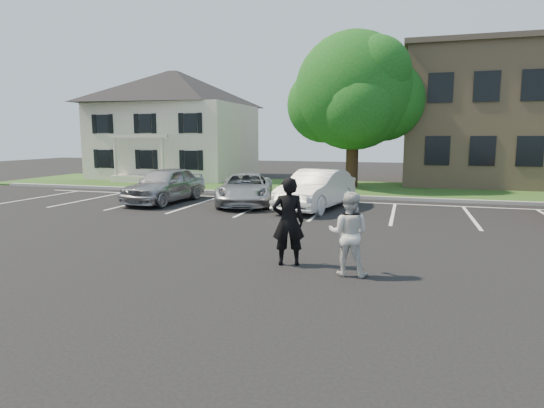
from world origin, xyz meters
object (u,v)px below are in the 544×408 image
object	(u,v)px
man_black_suit	(288,221)
man_white_shirt	(349,234)
car_silver_west	(165,185)
car_white_sedan	(316,190)
car_silver_minivan	(246,189)
tree	(356,94)
house	(175,125)

from	to	relation	value
man_black_suit	man_white_shirt	world-z (taller)	man_black_suit
man_white_shirt	car_silver_west	bearing A→B (deg)	-40.71
man_white_shirt	car_silver_west	distance (m)	12.74
car_white_sedan	car_silver_minivan	bearing A→B (deg)	-174.51
car_white_sedan	tree	bearing A→B (deg)	98.43
car_silver_minivan	car_white_sedan	bearing A→B (deg)	-22.47
man_black_suit	car_silver_west	distance (m)	11.44
man_black_suit	man_white_shirt	distance (m)	1.49
tree	car_silver_west	world-z (taller)	tree
house	car_white_sedan	xyz separation A→B (m)	(12.72, -11.66, -3.02)
car_white_sedan	car_silver_west	bearing A→B (deg)	-166.96
car_silver_minivan	house	bearing A→B (deg)	114.35
house	car_white_sedan	world-z (taller)	house
man_black_suit	tree	bearing A→B (deg)	-106.38
car_silver_minivan	car_silver_west	bearing A→B (deg)	171.66
tree	man_black_suit	bearing A→B (deg)	-88.50
man_black_suit	car_silver_minivan	world-z (taller)	man_black_suit
house	man_white_shirt	xyz separation A→B (m)	(15.13, -20.41, -2.93)
tree	man_white_shirt	size ratio (longest dim) A/B	4.87
house	man_white_shirt	distance (m)	25.57
house	tree	world-z (taller)	tree
car_silver_west	car_silver_minivan	xyz separation A→B (m)	(3.70, 0.48, -0.12)
tree	car_silver_minivan	distance (m)	9.89
tree	man_black_suit	distance (m)	17.15
car_silver_west	car_white_sedan	bearing A→B (deg)	4.41
car_silver_west	tree	bearing A→B (deg)	51.67
house	car_silver_west	world-z (taller)	house
car_silver_west	car_white_sedan	size ratio (longest dim) A/B	0.97
house	car_silver_west	distance (m)	13.44
tree	car_silver_minivan	size ratio (longest dim) A/B	1.79
man_black_suit	car_white_sedan	bearing A→B (deg)	-101.15
house	tree	size ratio (longest dim) A/B	1.17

